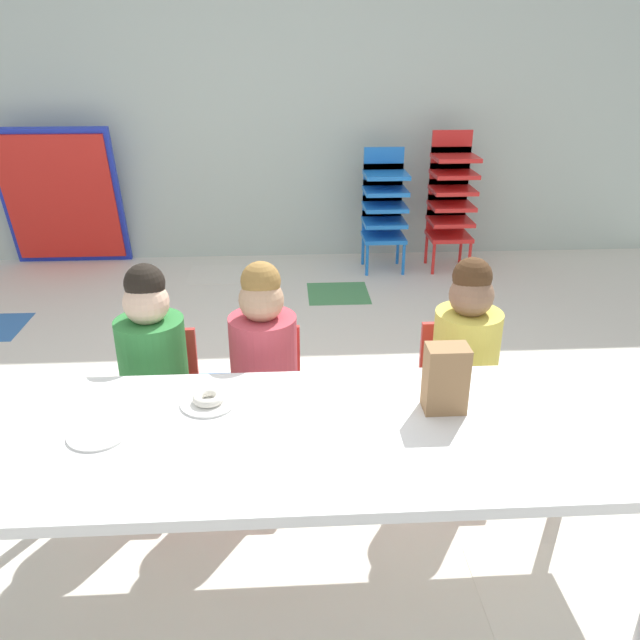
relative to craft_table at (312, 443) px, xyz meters
The scene contains 13 objects.
ground_plane 0.98m from the craft_table, 100.46° to the left, with size 6.59×5.50×0.02m.
back_wall 3.63m from the craft_table, 92.30° to the left, with size 6.59×0.10×2.62m, color #B2C1B7.
craft_table is the anchor object (origin of this frame).
seated_child_near_camera 0.83m from the craft_table, 134.12° to the left, with size 0.33×0.33×0.92m.
seated_child_middle_seat 0.62m from the craft_table, 104.81° to the left, with size 0.34×0.34×0.92m.
seated_child_far_right 0.87m from the craft_table, 43.39° to the left, with size 0.32×0.32×0.92m.
kid_chair_blue_stack 3.20m from the craft_table, 77.42° to the left, with size 0.32×0.30×0.92m.
kid_chair_red_stack 3.35m from the craft_table, 68.87° to the left, with size 0.32×0.30×1.04m.
folded_activity_table 3.79m from the craft_table, 117.98° to the left, with size 0.90×0.29×1.09m.
paper_bag_brown 0.46m from the craft_table, 12.85° to the left, with size 0.13×0.09×0.22m, color #9E754C.
paper_plate_near_edge 0.37m from the craft_table, 152.29° to the left, with size 0.18×0.18×0.01m, color white.
paper_plate_center_table 0.63m from the craft_table, behind, with size 0.18×0.18×0.01m, color white.
donut_powdered_on_plate 0.37m from the craft_table, 152.29° to the left, with size 0.10×0.10×0.03m, color white.
Camera 1 is at (0.07, -2.39, 1.67)m, focal length 35.53 mm.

